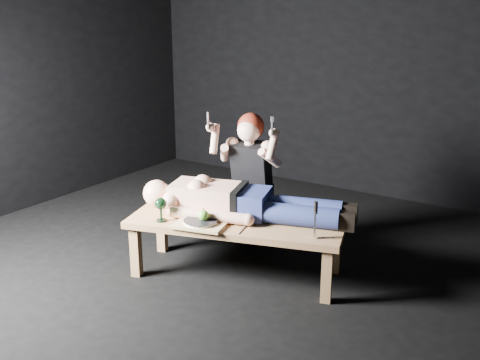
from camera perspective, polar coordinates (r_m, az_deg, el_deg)
The scene contains 13 objects.
ground at distance 4.55m, azimuth -2.17°, elevation -8.98°, with size 5.00×5.00×0.00m, color black.
back_wall at distance 6.31m, azimuth 11.29°, elevation 12.20°, with size 5.00×5.00×0.00m, color black.
table at distance 4.39m, azimuth -0.36°, elevation -6.74°, with size 1.62×0.61×0.45m, color #A07248.
lying_man at distance 4.33m, azimuth 0.67°, elevation -1.89°, with size 1.70×0.52×0.28m, color #E0A88E, non-canonical shape.
kneeling_woman at distance 4.74m, azimuth 1.48°, elevation 0.07°, with size 0.65×0.73×1.22m, color black, non-canonical shape.
serving_tray at distance 4.19m, azimuth -3.98°, elevation -4.44°, with size 0.37×0.27×0.02m, color tan.
plate at distance 4.18m, azimuth -3.98°, elevation -4.17°, with size 0.25×0.25×0.02m, color white.
apple at distance 4.16m, azimuth -3.69°, elevation -3.55°, with size 0.08×0.08×0.08m, color #53AD29.
goblet at distance 4.28m, azimuth -7.95°, elevation -2.96°, with size 0.09×0.09×0.18m, color black, non-canonical shape.
fork_flat at distance 4.27m, azimuth -5.67°, elevation -4.19°, with size 0.02×0.17×0.01m, color #B2B2B7.
knife_flat at distance 4.10m, azimuth 0.19°, elevation -4.99°, with size 0.02×0.17×0.01m, color #B2B2B7.
spoon_flat at distance 4.24m, azimuth -0.94°, elevation -4.25°, with size 0.02×0.17×0.01m, color #B2B2B7.
carving_knife at distance 3.95m, azimuth 7.57°, elevation -4.01°, with size 0.03×0.04×0.27m, color #B2B2B7, non-canonical shape.
Camera 1 is at (2.39, -3.32, 1.98)m, focal length 42.49 mm.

